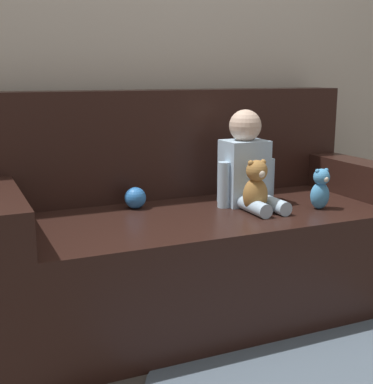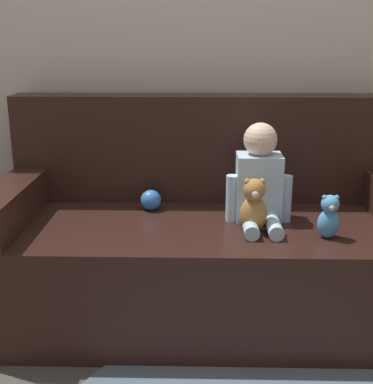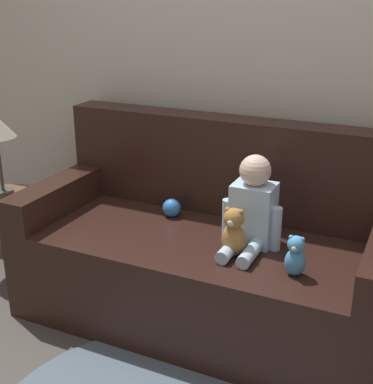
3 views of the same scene
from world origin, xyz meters
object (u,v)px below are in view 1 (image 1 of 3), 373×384
person_baby (246,167)px  couch (193,235)px  plush_toy_side (320,189)px  teddy_bear_brown (256,187)px  toy_ball (135,198)px

person_baby → couch: bearing=165.2°
plush_toy_side → teddy_bear_brown: bearing=168.7°
person_baby → toy_ball: 0.52m
person_baby → teddy_bear_brown: (-0.03, -0.14, -0.06)m
plush_toy_side → toy_ball: bearing=155.6°
teddy_bear_brown → toy_ball: teddy_bear_brown is taller
couch → plush_toy_side: (0.49, -0.26, 0.22)m
person_baby → plush_toy_side: person_baby is taller
couch → teddy_bear_brown: size_ratio=7.95×
couch → person_baby: couch is taller
plush_toy_side → toy_ball: size_ratio=1.90×
couch → toy_ball: size_ratio=19.19×
couch → toy_ball: bearing=163.4°
person_baby → toy_ball: size_ratio=4.49×
teddy_bear_brown → toy_ball: 0.53m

